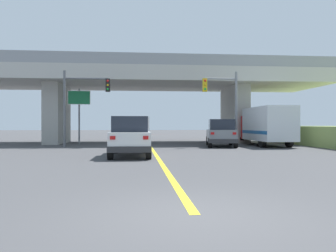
{
  "coord_description": "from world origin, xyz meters",
  "views": [
    {
      "loc": [
        -1.03,
        -5.9,
        1.59
      ],
      "look_at": [
        1.39,
        20.1,
        1.53
      ],
      "focal_mm": 36.13,
      "sensor_mm": 36.0,
      "label": 1
    }
  ],
  "objects": [
    {
      "name": "ground",
      "position": [
        0.0,
        24.67,
        0.0
      ],
      "size": [
        160.0,
        160.0,
        0.0
      ],
      "primitive_type": "plane",
      "color": "#424244"
    },
    {
      "name": "overpass_bridge",
      "position": [
        0.0,
        24.67,
        5.21
      ],
      "size": [
        31.47,
        8.8,
        7.22
      ],
      "color": "#B7B5AD",
      "rests_on": "ground"
    },
    {
      "name": "lane_divider_stripe",
      "position": [
        0.0,
        11.1,
        0.0
      ],
      "size": [
        0.2,
        22.2,
        0.01
      ],
      "primitive_type": "cube",
      "color": "yellow",
      "rests_on": "ground"
    },
    {
      "name": "suv_lead",
      "position": [
        -1.36,
        11.53,
        1.02
      ],
      "size": [
        2.02,
        4.73,
        2.02
      ],
      "color": "silver",
      "rests_on": "ground"
    },
    {
      "name": "suv_crossing",
      "position": [
        5.22,
        18.71,
        1.01
      ],
      "size": [
        2.69,
        4.58,
        2.02
      ],
      "rotation": [
        0.0,
        0.0,
        -0.17
      ],
      "color": "slate",
      "rests_on": "ground"
    },
    {
      "name": "box_truck",
      "position": [
        8.88,
        19.49,
        1.57
      ],
      "size": [
        2.33,
        7.4,
        2.95
      ],
      "color": "red",
      "rests_on": "ground"
    },
    {
      "name": "traffic_signal_nearside",
      "position": [
        5.38,
        18.17,
        3.52
      ],
      "size": [
        2.58,
        0.36,
        5.49
      ],
      "color": "slate",
      "rests_on": "ground"
    },
    {
      "name": "traffic_signal_farside",
      "position": [
        -5.09,
        19.04,
        3.59
      ],
      "size": [
        3.34,
        0.36,
        5.54
      ],
      "color": "#56595E",
      "rests_on": "ground"
    },
    {
      "name": "highway_sign",
      "position": [
        -5.79,
        22.68,
        3.45
      ],
      "size": [
        1.85,
        0.17,
        4.62
      ],
      "color": "slate",
      "rests_on": "ground"
    },
    {
      "name": "semi_truck_distant",
      "position": [
        -0.17,
        50.38,
        1.57
      ],
      "size": [
        2.33,
        6.72,
        2.96
      ],
      "color": "red",
      "rests_on": "ground"
    }
  ]
}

